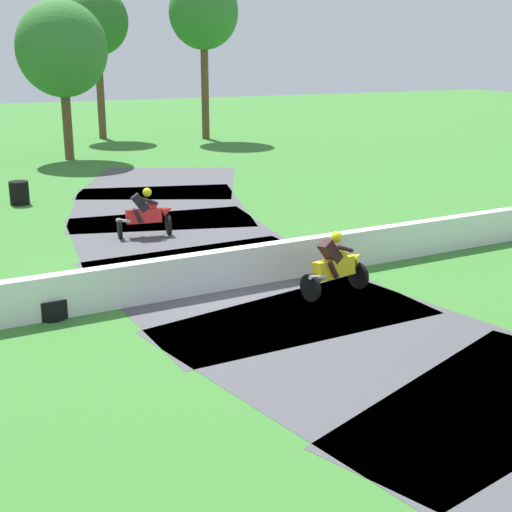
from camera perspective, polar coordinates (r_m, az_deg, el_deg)
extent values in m
plane|color=#38752D|center=(16.17, -1.48, -2.43)|extent=(120.00, 120.00, 0.00)
cube|color=#47474C|center=(29.15, -7.51, 5.93)|extent=(8.13, 8.82, 0.01)
cube|color=#47474C|center=(24.69, -7.85, 4.03)|extent=(7.37, 8.33, 0.01)
cube|color=#47474C|center=(20.30, -6.26, 1.40)|extent=(6.41, 7.63, 0.01)
cube|color=#47474C|center=(16.20, -1.31, -2.38)|extent=(6.15, 7.43, 0.01)
cube|color=#47474C|center=(12.82, 9.60, -7.83)|extent=(7.15, 8.18, 0.01)
cube|color=white|center=(18.62, 11.78, 1.20)|extent=(23.11, 1.71, 0.90)
cylinder|color=black|center=(20.71, -7.02, 2.52)|extent=(0.17, 0.67, 0.66)
cylinder|color=black|center=(20.51, -10.86, 2.21)|extent=(0.17, 0.67, 0.66)
cube|color=red|center=(20.56, -8.99, 3.19)|extent=(1.03, 0.45, 0.43)
ellipsoid|color=red|center=(20.56, -8.53, 3.95)|extent=(0.47, 0.36, 0.27)
cone|color=red|center=(20.66, -7.14, 3.67)|extent=(0.43, 0.39, 0.44)
cylinder|color=#B2B2B7|center=(20.37, -10.59, 2.80)|extent=(0.42, 0.15, 0.17)
cube|color=black|center=(20.51, -9.27, 4.23)|extent=(0.52, 0.39, 0.59)
sphere|color=yellow|center=(20.52, -8.71, 5.06)|extent=(0.26, 0.26, 0.26)
cylinder|color=black|center=(20.73, -8.58, 4.40)|extent=(0.43, 0.16, 0.24)
cylinder|color=black|center=(20.37, -8.42, 4.32)|extent=(0.43, 0.16, 0.24)
cylinder|color=black|center=(20.71, -9.56, 3.26)|extent=(0.28, 0.18, 0.42)
cylinder|color=black|center=(20.36, -9.41, 3.16)|extent=(0.28, 0.18, 0.42)
cylinder|color=black|center=(16.10, 8.18, -1.57)|extent=(0.22, 0.68, 0.68)
cylinder|color=black|center=(15.19, 4.39, -2.55)|extent=(0.22, 0.68, 0.68)
cube|color=yellow|center=(15.57, 6.26, -0.97)|extent=(1.05, 0.53, 0.44)
ellipsoid|color=yellow|center=(15.64, 6.69, 0.08)|extent=(0.49, 0.39, 0.28)
cone|color=yellow|center=(16.00, 8.03, -0.12)|extent=(0.45, 0.40, 0.45)
cylinder|color=#B2B2B7|center=(15.12, 4.91, -1.72)|extent=(0.42, 0.17, 0.17)
cube|color=#331919|center=(15.45, 5.95, 0.36)|extent=(0.55, 0.35, 0.60)
sphere|color=yellow|center=(15.55, 6.48, 1.52)|extent=(0.26, 0.26, 0.26)
cylinder|color=#331919|center=(15.77, 6.26, 0.67)|extent=(0.44, 0.16, 0.24)
cylinder|color=#331919|center=(15.50, 7.15, 0.57)|extent=(0.44, 0.16, 0.24)
cylinder|color=#331919|center=(15.59, 5.33, -0.95)|extent=(0.29, 0.15, 0.42)
cylinder|color=#331919|center=(15.32, 6.21, -1.08)|extent=(0.29, 0.15, 0.42)
cylinder|color=black|center=(25.98, -18.37, 4.17)|extent=(0.66, 0.66, 0.20)
cylinder|color=black|center=(25.94, -18.41, 4.60)|extent=(0.66, 0.66, 0.20)
cylinder|color=black|center=(25.90, -18.45, 5.04)|extent=(0.66, 0.66, 0.20)
cylinder|color=black|center=(25.86, -18.49, 5.47)|extent=(0.66, 0.66, 0.20)
cylinder|color=black|center=(14.88, -15.98, -4.37)|extent=(0.65, 0.65, 0.20)
cylinder|color=black|center=(14.82, -16.04, -3.65)|extent=(0.65, 0.65, 0.20)
cylinder|color=brown|center=(43.84, -12.34, 12.52)|extent=(0.44, 0.44, 5.13)
ellipsoid|color=#2D6B28|center=(43.79, -12.68, 17.89)|extent=(3.65, 3.65, 3.83)
cylinder|color=brown|center=(35.83, -14.87, 10.16)|extent=(0.44, 0.44, 3.36)
ellipsoid|color=#33752D|center=(35.65, -15.29, 15.71)|extent=(4.22, 4.22, 4.43)
cylinder|color=brown|center=(42.76, -4.10, 12.99)|extent=(0.44, 0.44, 5.47)
ellipsoid|color=#33752D|center=(42.73, -4.23, 18.91)|extent=(3.95, 3.95, 4.14)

